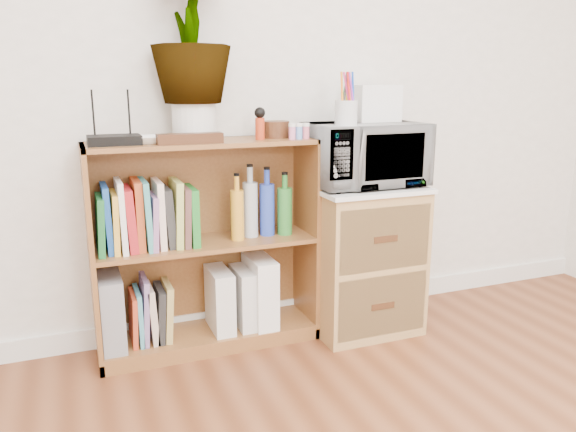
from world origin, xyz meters
TOP-DOWN VIEW (x-y plane):
  - skirting_board at (0.00, 2.24)m, footprint 4.00×0.02m
  - bookshelf at (-0.35, 2.10)m, footprint 1.00×0.30m
  - wicker_unit at (0.40, 2.02)m, footprint 0.50×0.45m
  - microwave at (0.40, 2.02)m, footprint 0.53×0.36m
  - pen_cup at (0.25, 1.92)m, footprint 0.10×0.10m
  - small_appliance at (0.49, 2.11)m, footprint 0.22×0.18m
  - router at (-0.72, 2.08)m, footprint 0.21×0.14m
  - white_bowl at (-0.58, 2.07)m, footprint 0.13×0.13m
  - plant_pot at (-0.38, 2.12)m, footprint 0.19×0.19m
  - potted_plant at (-0.38, 2.12)m, footprint 0.33×0.33m
  - trinket_box at (-0.42, 2.00)m, footprint 0.27×0.07m
  - kokeshi_doll at (-0.10, 2.06)m, footprint 0.04×0.04m
  - wooden_bowl at (-0.01, 2.11)m, footprint 0.13×0.13m
  - paint_jars at (0.06, 2.01)m, footprint 0.11×0.04m
  - file_box at (-0.78, 2.10)m, footprint 0.10×0.26m
  - magazine_holder_left at (-0.30, 2.09)m, footprint 0.09×0.23m
  - magazine_holder_mid at (-0.18, 2.09)m, footprint 0.09×0.22m
  - magazine_holder_right at (-0.10, 2.09)m, footprint 0.10×0.26m
  - cookbooks at (-0.60, 2.10)m, footprint 0.42×0.20m
  - liquor_bottles at (-0.09, 2.10)m, footprint 0.30×0.07m
  - lower_books at (-0.61, 2.10)m, footprint 0.19×0.19m

SIDE VIEW (x-z plane):
  - skirting_board at x=0.00m, z-range 0.00..0.10m
  - lower_books at x=-0.61m, z-range 0.05..0.34m
  - magazine_holder_mid at x=-0.18m, z-range 0.07..0.35m
  - magazine_holder_left at x=-0.30m, z-range 0.07..0.36m
  - file_box at x=-0.78m, z-range 0.07..0.39m
  - magazine_holder_right at x=-0.10m, z-range 0.07..0.40m
  - wicker_unit at x=0.40m, z-range 0.00..0.70m
  - bookshelf at x=-0.35m, z-range 0.00..0.95m
  - cookbooks at x=-0.60m, z-range 0.48..0.79m
  - liquor_bottles at x=-0.09m, z-range 0.49..0.81m
  - microwave at x=0.40m, z-range 0.72..1.01m
  - white_bowl at x=-0.58m, z-range 0.95..0.98m
  - router at x=-0.72m, z-range 0.95..0.99m
  - trinket_box at x=-0.42m, z-range 0.95..0.99m
  - paint_jars at x=0.06m, z-range 0.95..1.01m
  - wooden_bowl at x=-0.01m, z-range 0.95..1.02m
  - kokeshi_doll at x=-0.10m, z-range 0.95..1.04m
  - plant_pot at x=-0.38m, z-range 0.95..1.11m
  - pen_cup at x=0.25m, z-range 1.01..1.12m
  - small_appliance at x=0.49m, z-range 1.01..1.18m
  - potted_plant at x=-0.38m, z-range 1.11..1.70m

